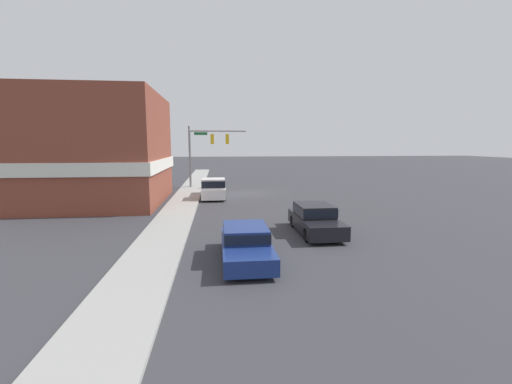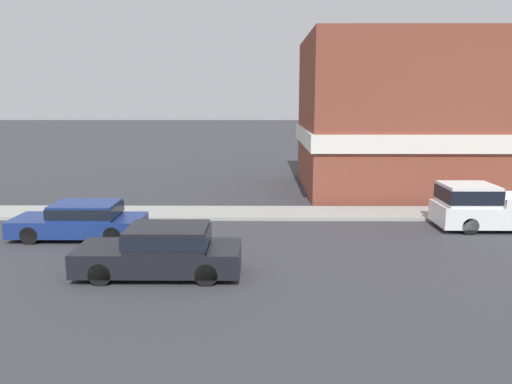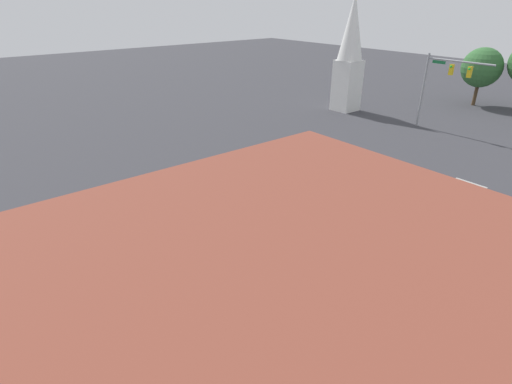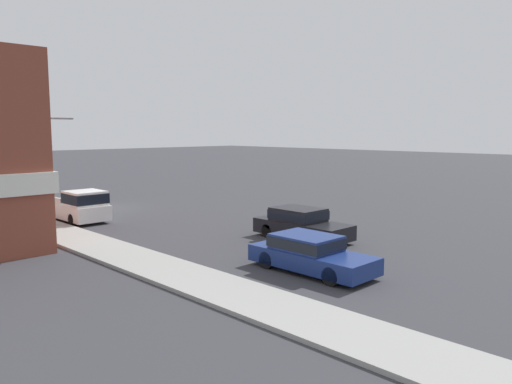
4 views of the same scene
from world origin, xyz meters
name	(u,v)px [view 1 (image 1 of 4)]	position (x,y,z in m)	size (l,w,h in m)	color
ground_plane	(249,193)	(0.00, 0.00, 0.00)	(200.00, 200.00, 0.00)	#38383D
sidewalk_curb	(189,193)	(5.70, 0.00, 0.07)	(2.40, 60.00, 0.14)	#9E9E99
near_signal_assembly	(207,144)	(4.00, -4.62, 4.70)	(6.12, 0.49, 6.58)	gray
car_lead	(315,218)	(-2.15, 15.31, 0.78)	(1.93, 4.86, 1.50)	black
car_oncoming	(246,242)	(1.84, 19.15, 0.72)	(1.92, 4.87, 1.36)	black
pickup_truck_parked	(214,188)	(3.31, 3.11, 0.90)	(1.99, 5.25, 1.83)	black
construction_barrel	(209,184)	(3.90, -3.17, 0.52)	(0.59, 0.59, 1.02)	orange
corner_brick_building	(99,151)	(12.27, 4.21, 4.16)	(10.04, 11.56, 8.57)	brown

